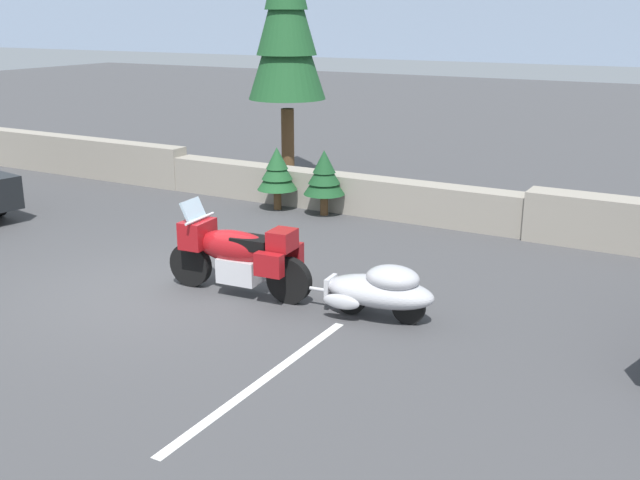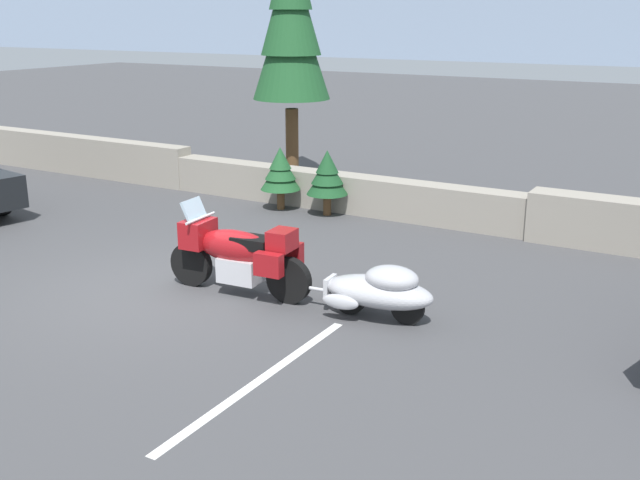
# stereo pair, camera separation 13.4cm
# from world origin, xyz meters

# --- Properties ---
(ground_plane) EXTENTS (80.00, 80.00, 0.00)m
(ground_plane) POSITION_xyz_m (0.00, 0.00, 0.00)
(ground_plane) COLOR #424244
(stone_guard_wall) EXTENTS (24.00, 0.62, 0.96)m
(stone_guard_wall) POSITION_xyz_m (0.48, 5.56, 0.44)
(stone_guard_wall) COLOR gray
(stone_guard_wall) RESTS_ON ground
(touring_motorcycle) EXTENTS (2.31, 0.84, 1.33)m
(touring_motorcycle) POSITION_xyz_m (1.12, 0.57, 0.62)
(touring_motorcycle) COLOR black
(touring_motorcycle) RESTS_ON ground
(car_shaped_trailer) EXTENTS (2.22, 0.83, 0.76)m
(car_shaped_trailer) POSITION_xyz_m (3.30, 0.73, 0.41)
(car_shaped_trailer) COLOR black
(car_shaped_trailer) RESTS_ON ground
(pine_tree_tall) EXTENTS (1.81, 1.81, 6.08)m
(pine_tree_tall) POSITION_xyz_m (-2.29, 7.49, 3.80)
(pine_tree_tall) COLOR brown
(pine_tree_tall) RESTS_ON ground
(pine_sapling_near) EXTENTS (0.83, 0.83, 1.30)m
(pine_sapling_near) POSITION_xyz_m (-1.04, 5.04, 0.81)
(pine_sapling_near) COLOR brown
(pine_sapling_near) RESTS_ON ground
(pine_sapling_farther) EXTENTS (0.83, 0.83, 1.32)m
(pine_sapling_farther) POSITION_xyz_m (0.03, 5.11, 0.83)
(pine_sapling_farther) COLOR brown
(pine_sapling_farther) RESTS_ON ground
(parking_stripe_marker) EXTENTS (0.12, 3.60, 0.01)m
(parking_stripe_marker) POSITION_xyz_m (2.93, -1.50, 0.00)
(parking_stripe_marker) COLOR silver
(parking_stripe_marker) RESTS_ON ground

